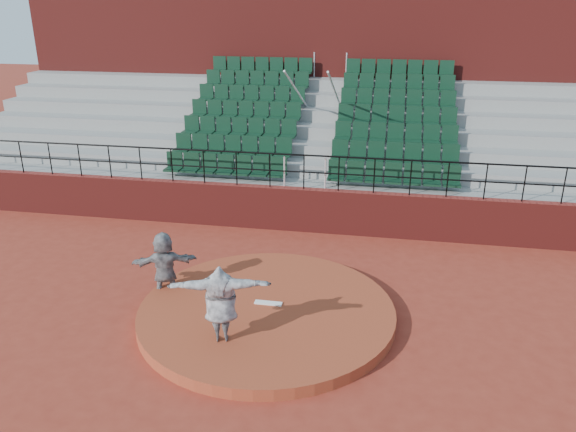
% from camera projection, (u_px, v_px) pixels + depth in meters
% --- Properties ---
extents(ground, '(90.00, 90.00, 0.00)m').
position_uv_depth(ground, '(267.00, 317.00, 12.14)').
color(ground, maroon).
rests_on(ground, ground).
extents(pitchers_mound, '(5.50, 5.50, 0.25)m').
position_uv_depth(pitchers_mound, '(267.00, 312.00, 12.10)').
color(pitchers_mound, '#9A3C22').
rests_on(pitchers_mound, ground).
extents(pitching_rubber, '(0.60, 0.15, 0.03)m').
position_uv_depth(pitching_rubber, '(268.00, 303.00, 12.18)').
color(pitching_rubber, white).
rests_on(pitching_rubber, pitchers_mound).
extents(boundary_wall, '(24.00, 0.30, 1.30)m').
position_uv_depth(boundary_wall, '(304.00, 210.00, 16.49)').
color(boundary_wall, maroon).
rests_on(boundary_wall, ground).
extents(wall_railing, '(24.04, 0.05, 1.03)m').
position_uv_depth(wall_railing, '(304.00, 164.00, 15.99)').
color(wall_railing, black).
rests_on(wall_railing, boundary_wall).
extents(seating_deck, '(24.00, 5.97, 4.63)m').
position_uv_depth(seating_deck, '(320.00, 152.00, 19.54)').
color(seating_deck, gray).
rests_on(seating_deck, ground).
extents(press_box_facade, '(24.00, 3.00, 7.10)m').
position_uv_depth(press_box_facade, '(334.00, 76.00, 22.41)').
color(press_box_facade, maroon).
rests_on(press_box_facade, ground).
extents(pitcher, '(2.01, 0.94, 1.58)m').
position_uv_depth(pitcher, '(221.00, 303.00, 10.64)').
color(pitcher, black).
rests_on(pitcher, pitchers_mound).
extents(fielder, '(1.54, 0.98, 1.59)m').
position_uv_depth(fielder, '(165.00, 265.00, 12.72)').
color(fielder, black).
rests_on(fielder, ground).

